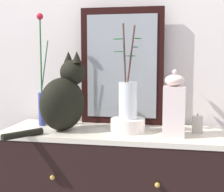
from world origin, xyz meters
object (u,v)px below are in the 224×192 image
object	(u,v)px
candle_pillar	(197,125)
jar_lidded_porcelain	(174,106)
mirror_leaning	(122,66)
vase_glass_clear	(128,97)
bowl_porcelain	(128,125)
cat_sitting	(64,98)
vase_slim_green	(42,94)

from	to	relation	value
candle_pillar	jar_lidded_porcelain	bearing A→B (deg)	-143.90
mirror_leaning	vase_glass_clear	size ratio (longest dim) A/B	1.36
bowl_porcelain	mirror_leaning	bearing A→B (deg)	107.84
cat_sitting	jar_lidded_porcelain	xyz separation A→B (m)	(0.56, -0.03, -0.02)
vase_slim_green	jar_lidded_porcelain	bearing A→B (deg)	-9.52
candle_pillar	bowl_porcelain	bearing A→B (deg)	-174.56
bowl_porcelain	vase_glass_clear	distance (m)	0.15
mirror_leaning	candle_pillar	size ratio (longest dim) A/B	6.56
mirror_leaning	bowl_porcelain	distance (m)	0.36
jar_lidded_porcelain	candle_pillar	bearing A→B (deg)	36.10
bowl_porcelain	candle_pillar	bearing A→B (deg)	5.44
vase_glass_clear	mirror_leaning	bearing A→B (deg)	107.84
bowl_porcelain	candle_pillar	distance (m)	0.35
vase_slim_green	candle_pillar	world-z (taller)	vase_slim_green
mirror_leaning	bowl_porcelain	xyz separation A→B (m)	(0.06, -0.20, -0.29)
vase_slim_green	jar_lidded_porcelain	distance (m)	0.73
mirror_leaning	vase_slim_green	xyz separation A→B (m)	(-0.43, -0.13, -0.15)
mirror_leaning	vase_glass_clear	xyz separation A→B (m)	(0.06, -0.20, -0.15)
jar_lidded_porcelain	vase_glass_clear	bearing A→B (deg)	167.00
vase_slim_green	candle_pillar	xyz separation A→B (m)	(0.84, -0.04, -0.13)
vase_slim_green	bowl_porcelain	size ratio (longest dim) A/B	3.49
bowl_porcelain	jar_lidded_porcelain	distance (m)	0.26
bowl_porcelain	vase_glass_clear	xyz separation A→B (m)	(-0.00, 0.00, 0.15)
mirror_leaning	vase_slim_green	bearing A→B (deg)	-162.99
vase_glass_clear	vase_slim_green	bearing A→B (deg)	172.13
vase_slim_green	vase_glass_clear	xyz separation A→B (m)	(0.49, -0.07, 0.00)
cat_sitting	vase_glass_clear	distance (m)	0.33
cat_sitting	bowl_porcelain	bearing A→B (deg)	4.21
bowl_porcelain	jar_lidded_porcelain	size ratio (longest dim) A/B	0.55
cat_sitting	mirror_leaning	bearing A→B (deg)	39.84
cat_sitting	jar_lidded_porcelain	distance (m)	0.56
vase_slim_green	jar_lidded_porcelain	world-z (taller)	vase_slim_green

